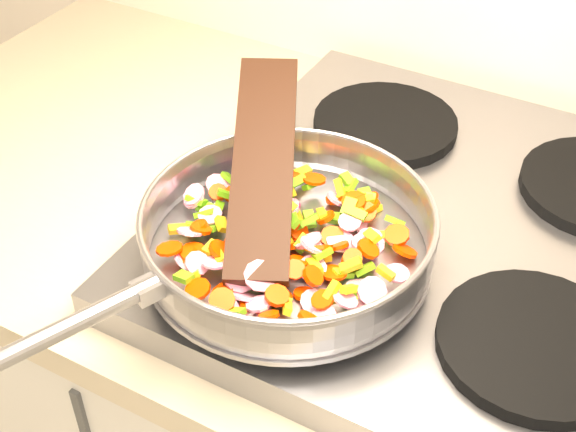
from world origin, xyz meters
The scene contains 7 objects.
cooktop centered at (-0.70, 1.67, 0.92)m, with size 0.60×0.60×0.04m, color #939399.
grate_fl centered at (-0.84, 1.52, 0.95)m, with size 0.19×0.19×0.02m, color black.
grate_fr centered at (-0.56, 1.52, 0.95)m, with size 0.19×0.19×0.02m, color black.
grate_bl centered at (-0.84, 1.81, 0.95)m, with size 0.19×0.19×0.02m, color black.
saute_pan centered at (-0.82, 1.51, 0.99)m, with size 0.35×0.49×0.06m.
vegetable_heap centered at (-0.83, 1.51, 0.98)m, with size 0.28×0.26×0.05m.
wooden_spatula centered at (-0.88, 1.56, 1.03)m, with size 0.29×0.07×0.01m, color black.
Camera 1 is at (-0.52, 0.96, 1.53)m, focal length 50.00 mm.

